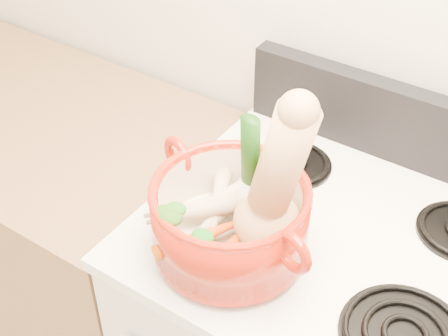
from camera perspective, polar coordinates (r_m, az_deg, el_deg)
The scene contains 22 objects.
wall_back at distance 1.35m, azimuth 19.17°, elevation 13.64°, with size 3.50×0.02×2.60m, color silver.
cooktop at distance 1.28m, azimuth 10.72°, elevation -6.65°, with size 0.78×0.67×0.03m, color white.
control_backsplash at distance 1.43m, azimuth 16.37°, elevation 3.65°, with size 0.76×0.05×0.18m, color black.
counter_left at distance 2.12m, azimuth -17.93°, elevation -3.91°, with size 1.36×0.65×0.90m, color brown.
burner_front_left at distance 1.22m, azimuth -0.52°, elevation -6.90°, with size 0.22×0.22×0.02m, color black.
burner_front_right at distance 1.13m, azimuth 16.22°, elevation -14.44°, with size 0.22×0.22×0.02m, color black.
burner_back_left at distance 1.41m, azimuth 6.35°, elevation 0.47°, with size 0.17×0.17×0.02m, color black.
dutch_oven at distance 1.15m, azimuth 0.56°, elevation -4.67°, with size 0.29×0.29×0.14m, color #A71B0A.
pot_handle_left at distance 1.22m, azimuth -4.26°, elevation 1.21°, with size 0.08×0.08×0.02m, color #A71B0A.
pot_handle_right at distance 1.03m, azimuth 6.33°, elevation -7.67°, with size 0.08×0.08×0.02m, color #A71B0A.
squash at distance 1.06m, azimuth 4.71°, elevation -1.17°, with size 0.13×0.13×0.31m, color tan, non-canonical shape.
leek at distance 1.11m, azimuth 2.43°, elevation -0.61°, with size 0.04×0.04×0.26m, color white.
ginger at distance 1.21m, azimuth 2.57°, elevation -3.14°, with size 0.09×0.07×0.05m, color #D1B680.
parsnip_0 at distance 1.18m, azimuth -0.73°, elevation -4.47°, with size 0.04×0.04×0.22m, color beige.
parsnip_1 at distance 1.19m, azimuth -2.60°, elevation -3.47°, with size 0.04×0.04×0.20m, color beige.
parsnip_2 at distance 1.20m, azimuth -0.55°, elevation -3.07°, with size 0.04×0.04×0.17m, color beige.
parsnip_3 at distance 1.17m, azimuth -2.77°, elevation -3.93°, with size 0.04×0.04×0.18m, color beige.
parsnip_4 at distance 1.19m, azimuth -0.09°, elevation -2.52°, with size 0.04×0.04×0.18m, color beige.
carrot_0 at distance 1.16m, azimuth -0.94°, elevation -5.97°, with size 0.03×0.03×0.14m, color #CB3E0A.
carrot_1 at distance 1.14m, azimuth -2.90°, elevation -6.62°, with size 0.03×0.03×0.15m, color orange.
carrot_2 at distance 1.12m, azimuth 0.59°, elevation -7.19°, with size 0.03×0.03×0.16m, color #BD4009.
carrot_3 at distance 1.13m, azimuth -1.62°, elevation -6.30°, with size 0.03×0.03×0.16m, color #C43909.
Camera 1 is at (0.29, 0.55, 1.84)m, focal length 50.00 mm.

